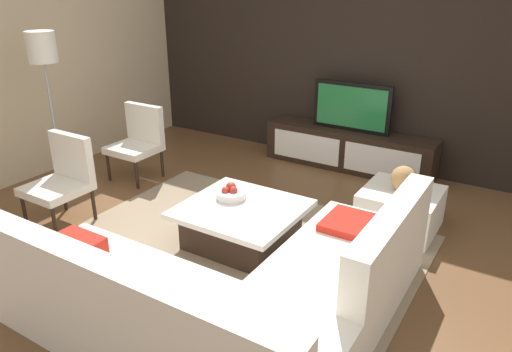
{
  "coord_description": "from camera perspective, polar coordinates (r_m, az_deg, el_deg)",
  "views": [
    {
      "loc": [
        2.06,
        -3.14,
        2.3
      ],
      "look_at": [
        -0.16,
        0.44,
        0.54
      ],
      "focal_mm": 34.12,
      "sensor_mm": 36.0,
      "label": 1
    }
  ],
  "objects": [
    {
      "name": "coffee_table",
      "position": [
        4.42,
        -1.68,
        -5.69
      ],
      "size": [
        1.04,
        0.97,
        0.38
      ],
      "color": "black",
      "rests_on": "ground"
    },
    {
      "name": "feature_wall_back",
      "position": [
        6.26,
        12.63,
        13.85
      ],
      "size": [
        6.4,
        0.12,
        2.8
      ],
      "primitive_type": "cube",
      "color": "black",
      "rests_on": "ground"
    },
    {
      "name": "television",
      "position": [
        6.09,
        11.16,
        7.95
      ],
      "size": [
        0.98,
        0.06,
        0.6
      ],
      "color": "black",
      "rests_on": "media_console"
    },
    {
      "name": "decorative_ball",
      "position": [
        4.76,
        16.94,
        -0.31
      ],
      "size": [
        0.25,
        0.25,
        0.25
      ],
      "primitive_type": "sphere",
      "color": "#AD8451",
      "rests_on": "ottoman"
    },
    {
      "name": "area_rug",
      "position": [
        4.45,
        -2.37,
        -8.43
      ],
      "size": [
        3.13,
        2.41,
        0.01
      ],
      "primitive_type": "cube",
      "color": "gray",
      "rests_on": "ground"
    },
    {
      "name": "media_console",
      "position": [
        6.25,
        10.78,
        3.09
      ],
      "size": [
        2.14,
        0.44,
        0.5
      ],
      "color": "black",
      "rests_on": "ground"
    },
    {
      "name": "accent_chair_near",
      "position": [
        5.09,
        -21.67,
        0.1
      ],
      "size": [
        0.53,
        0.54,
        0.87
      ],
      "rotation": [
        0.0,
        0.0,
        -0.06
      ],
      "color": "black",
      "rests_on": "ground"
    },
    {
      "name": "ground_plane",
      "position": [
        4.4,
        -1.27,
        -8.85
      ],
      "size": [
        14.0,
        14.0,
        0.0
      ],
      "primitive_type": "plane",
      "color": "brown"
    },
    {
      "name": "floor_lamp",
      "position": [
        5.7,
        -23.66,
        12.43
      ],
      "size": [
        0.3,
        0.3,
        1.76
      ],
      "color": "#A5A5AA",
      "rests_on": "ground"
    },
    {
      "name": "sectional_couch",
      "position": [
        3.4,
        -2.36,
        -13.88
      ],
      "size": [
        2.4,
        2.31,
        0.82
      ],
      "color": "white",
      "rests_on": "ground"
    },
    {
      "name": "accent_chair_far",
      "position": [
        5.98,
        -13.58,
        4.38
      ],
      "size": [
        0.54,
        0.51,
        0.87
      ],
      "rotation": [
        0.0,
        0.0,
        -0.16
      ],
      "color": "black",
      "rests_on": "ground"
    },
    {
      "name": "side_wall_left",
      "position": [
        6.3,
        -26.11,
        12.2
      ],
      "size": [
        0.12,
        5.2,
        2.8
      ],
      "primitive_type": "cube",
      "color": "beige",
      "rests_on": "ground"
    },
    {
      "name": "ottoman",
      "position": [
        4.89,
        16.52,
        -3.79
      ],
      "size": [
        0.7,
        0.7,
        0.4
      ],
      "primitive_type": "cube",
      "color": "white",
      "rests_on": "ground"
    },
    {
      "name": "fruit_bowl",
      "position": [
        4.49,
        -2.95,
        -2.02
      ],
      "size": [
        0.28,
        0.28,
        0.14
      ],
      "color": "silver",
      "rests_on": "coffee_table"
    }
  ]
}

